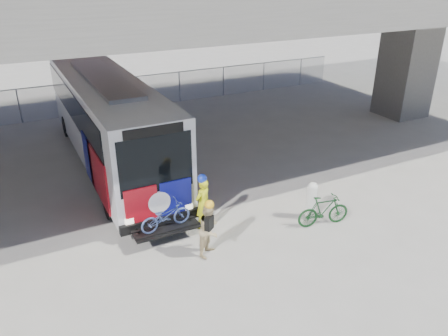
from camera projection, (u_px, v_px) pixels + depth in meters
ground at (201, 199)px, 15.55m from camera, size 160.00×160.00×0.00m
bus at (107, 115)px, 17.61m from camera, size 2.67×12.91×3.69m
chainlink_fence at (113, 86)px, 24.66m from camera, size 30.00×0.06×30.00m
bollard at (312, 199)px, 14.15m from camera, size 0.34×0.34×1.29m
cyclist_hivis at (203, 202)px, 13.53m from camera, size 0.73×0.63×1.86m
cyclist_tan at (210, 229)px, 12.29m from camera, size 0.97×0.94×1.74m
bike_parked at (324, 211)px, 13.80m from camera, size 1.80×0.82×1.04m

